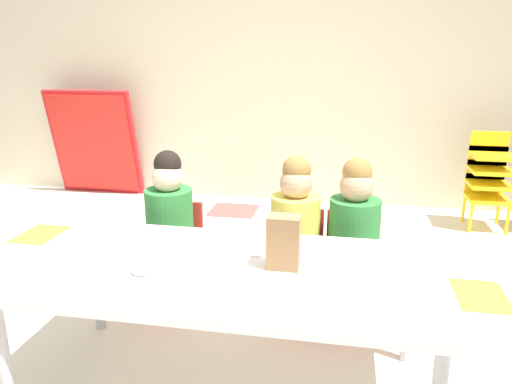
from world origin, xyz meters
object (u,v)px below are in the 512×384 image
Objects in this scene: seated_child_middle_seat at (295,224)px; paper_plate_center_table at (258,248)px; donut_powdered_on_plate at (144,269)px; kid_chair_yellow_stack at (489,174)px; paper_plate_near_edge at (144,273)px; seated_child_far_right at (354,228)px; paper_bag_brown at (284,242)px; seated_child_near_camera at (170,216)px; folded_activity_table at (94,143)px; craft_table at (226,277)px.

seated_child_middle_seat reaches higher than paper_plate_center_table.
seated_child_middle_seat is 9.21× the size of donut_powdered_on_plate.
donut_powdered_on_plate is (-1.94, -2.55, 0.15)m from kid_chair_yellow_stack.
paper_plate_near_edge is at bearing 0.00° from donut_powdered_on_plate.
paper_bag_brown is at bearing -115.34° from seated_child_far_right.
seated_child_near_camera reaches higher than paper_plate_center_table.
seated_child_near_camera and seated_child_middle_seat have the same top height.
donut_powdered_on_plate is (-0.53, -0.16, -0.09)m from paper_bag_brown.
folded_activity_table reaches higher than seated_child_middle_seat.
kid_chair_yellow_stack is 3.71m from folded_activity_table.
seated_child_near_camera is 0.84× the size of folded_activity_table.
seated_child_far_right is 3.32m from folded_activity_table.
folded_activity_table is at bearing 126.96° from craft_table.
seated_child_far_right is 1.13m from paper_plate_near_edge.
seated_child_middle_seat reaches higher than paper_plate_near_edge.
paper_plate_center_table is at bearing -133.67° from seated_child_far_right.
paper_bag_brown reaches higher than paper_plate_center_table.
paper_plate_center_table is at bearing 39.56° from donut_powdered_on_plate.
seated_child_middle_seat is 0.46m from paper_plate_center_table.
folded_activity_table reaches higher than kid_chair_yellow_stack.
paper_plate_near_edge is at bearing -58.44° from folded_activity_table.
donut_powdered_on_plate is (-0.82, -0.77, 0.05)m from seated_child_far_right.
folded_activity_table reaches higher than paper_plate_near_edge.
paper_plate_center_table is at bearing -124.82° from kid_chair_yellow_stack.
folded_activity_table is 3.36m from donut_powdered_on_plate.
seated_child_middle_seat is 1.00× the size of seated_child_far_right.
seated_child_middle_seat is (0.70, 0.00, 0.00)m from seated_child_near_camera.
folded_activity_table is (-1.58, 2.08, -0.02)m from seated_child_near_camera.
paper_plate_center_table is (0.10, 0.20, 0.05)m from craft_table.
kid_chair_yellow_stack is at bearing 39.92° from seated_child_near_camera.
folded_activity_table is 10.91× the size of donut_powdered_on_plate.
paper_plate_near_edge is 0.02m from donut_powdered_on_plate.
kid_chair_yellow_stack is (1.64, 2.42, -0.08)m from craft_table.
paper_plate_near_edge is 0.51m from paper_plate_center_table.
seated_child_middle_seat is 0.93m from paper_plate_near_edge.
paper_bag_brown is 0.24m from paper_plate_center_table.
folded_activity_table is 6.04× the size of paper_plate_near_edge.
kid_chair_yellow_stack is at bearing 51.26° from seated_child_middle_seat.
seated_child_middle_seat is at bearing 56.21° from paper_plate_near_edge.
paper_bag_brown is at bearing -49.69° from folded_activity_table.
seated_child_near_camera is 2.61m from folded_activity_table.
seated_child_far_right is 5.10× the size of paper_plate_center_table.
kid_chair_yellow_stack is at bearing 52.70° from donut_powdered_on_plate.
paper_bag_brown reaches higher than paper_plate_near_edge.
paper_plate_near_edge is (-0.52, -0.77, 0.04)m from seated_child_middle_seat.
seated_child_near_camera is 0.73m from paper_plate_center_table.
paper_plate_center_table is 0.51m from donut_powdered_on_plate.
craft_table is 0.81m from seated_child_near_camera.
kid_chair_yellow_stack reaches higher than paper_plate_near_edge.
folded_activity_table is (-3.70, 0.31, 0.08)m from kid_chair_yellow_stack.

